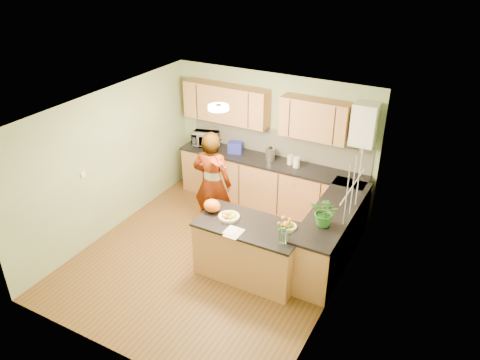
% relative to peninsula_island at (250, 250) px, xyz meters
% --- Properties ---
extents(floor, '(4.50, 4.50, 0.00)m').
position_rel_peninsula_island_xyz_m(floor, '(-0.72, 0.09, -0.46)').
color(floor, brown).
rests_on(floor, ground).
extents(ceiling, '(4.00, 4.50, 0.02)m').
position_rel_peninsula_island_xyz_m(ceiling, '(-0.72, 0.09, 2.04)').
color(ceiling, silver).
rests_on(ceiling, wall_back).
extents(wall_back, '(4.00, 0.02, 2.50)m').
position_rel_peninsula_island_xyz_m(wall_back, '(-0.72, 2.34, 0.79)').
color(wall_back, gray).
rests_on(wall_back, floor).
extents(wall_front, '(4.00, 0.02, 2.50)m').
position_rel_peninsula_island_xyz_m(wall_front, '(-0.72, -2.16, 0.79)').
color(wall_front, gray).
rests_on(wall_front, floor).
extents(wall_left, '(0.02, 4.50, 2.50)m').
position_rel_peninsula_island_xyz_m(wall_left, '(-2.72, 0.09, 0.79)').
color(wall_left, gray).
rests_on(wall_left, floor).
extents(wall_right, '(0.02, 4.50, 2.50)m').
position_rel_peninsula_island_xyz_m(wall_right, '(1.28, 0.09, 0.79)').
color(wall_right, gray).
rests_on(wall_right, floor).
extents(back_counter, '(3.64, 0.62, 0.94)m').
position_rel_peninsula_island_xyz_m(back_counter, '(-0.62, 2.04, 0.02)').
color(back_counter, '#AD7945').
rests_on(back_counter, floor).
extents(right_counter, '(0.62, 2.24, 0.94)m').
position_rel_peninsula_island_xyz_m(right_counter, '(0.97, 0.94, 0.02)').
color(right_counter, '#AD7945').
rests_on(right_counter, floor).
extents(splashback, '(3.60, 0.02, 0.52)m').
position_rel_peninsula_island_xyz_m(splashback, '(-0.62, 2.32, 0.74)').
color(splashback, beige).
rests_on(splashback, back_counter).
extents(upper_cabinets, '(3.20, 0.34, 0.70)m').
position_rel_peninsula_island_xyz_m(upper_cabinets, '(-0.90, 2.17, 1.39)').
color(upper_cabinets, '#AD7945').
rests_on(upper_cabinets, wall_back).
extents(boiler, '(0.40, 0.30, 0.86)m').
position_rel_peninsula_island_xyz_m(boiler, '(0.98, 2.18, 1.44)').
color(boiler, white).
rests_on(boiler, wall_back).
extents(window_right, '(0.01, 1.30, 1.05)m').
position_rel_peninsula_island_xyz_m(window_right, '(1.27, 0.69, 1.09)').
color(window_right, white).
rests_on(window_right, wall_right).
extents(light_switch, '(0.02, 0.09, 0.09)m').
position_rel_peninsula_island_xyz_m(light_switch, '(-2.71, -0.51, 0.84)').
color(light_switch, white).
rests_on(light_switch, wall_left).
extents(ceiling_lamp, '(0.30, 0.30, 0.07)m').
position_rel_peninsula_island_xyz_m(ceiling_lamp, '(-0.72, 0.39, 2.01)').
color(ceiling_lamp, '#FFEABF').
rests_on(ceiling_lamp, ceiling).
extents(peninsula_island, '(1.59, 0.81, 0.91)m').
position_rel_peninsula_island_xyz_m(peninsula_island, '(0.00, 0.00, 0.00)').
color(peninsula_island, '#AD7945').
rests_on(peninsula_island, floor).
extents(fruit_dish, '(0.32, 0.32, 0.11)m').
position_rel_peninsula_island_xyz_m(fruit_dish, '(-0.35, -0.00, 0.50)').
color(fruit_dish, beige).
rests_on(fruit_dish, peninsula_island).
extents(orange_bowl, '(0.23, 0.23, 0.13)m').
position_rel_peninsula_island_xyz_m(orange_bowl, '(0.55, 0.15, 0.51)').
color(orange_bowl, beige).
rests_on(orange_bowl, peninsula_island).
extents(flower_vase, '(0.23, 0.23, 0.42)m').
position_rel_peninsula_island_xyz_m(flower_vase, '(0.60, -0.18, 0.73)').
color(flower_vase, silver).
rests_on(flower_vase, peninsula_island).
extents(orange_bag, '(0.30, 0.26, 0.20)m').
position_rel_peninsula_island_xyz_m(orange_bag, '(-0.67, 0.05, 0.55)').
color(orange_bag, orange).
rests_on(orange_bag, peninsula_island).
extents(papers, '(0.21, 0.29, 0.01)m').
position_rel_peninsula_island_xyz_m(papers, '(-0.10, -0.30, 0.46)').
color(papers, white).
rests_on(papers, peninsula_island).
extents(violinist, '(0.74, 0.54, 1.87)m').
position_rel_peninsula_island_xyz_m(violinist, '(-1.12, 0.78, 0.48)').
color(violinist, tan).
rests_on(violinist, floor).
extents(violin, '(0.57, 0.49, 0.14)m').
position_rel_peninsula_island_xyz_m(violin, '(-0.92, 0.56, 1.04)').
color(violin, '#520C05').
rests_on(violin, violinist).
extents(microwave, '(0.56, 0.46, 0.27)m').
position_rel_peninsula_island_xyz_m(microwave, '(-2.06, 2.08, 0.62)').
color(microwave, white).
rests_on(microwave, back_counter).
extents(blue_box, '(0.31, 0.26, 0.21)m').
position_rel_peninsula_island_xyz_m(blue_box, '(-1.37, 2.05, 0.59)').
color(blue_box, '#212B98').
rests_on(blue_box, back_counter).
extents(kettle, '(0.17, 0.17, 0.32)m').
position_rel_peninsula_island_xyz_m(kettle, '(-0.64, 2.06, 0.61)').
color(kettle, silver).
rests_on(kettle, back_counter).
extents(jar_cream, '(0.11, 0.11, 0.17)m').
position_rel_peninsula_island_xyz_m(jar_cream, '(-0.25, 2.08, 0.57)').
color(jar_cream, beige).
rests_on(jar_cream, back_counter).
extents(jar_white, '(0.14, 0.14, 0.19)m').
position_rel_peninsula_island_xyz_m(jar_white, '(-0.10, 2.02, 0.58)').
color(jar_white, white).
rests_on(jar_white, back_counter).
extents(potted_plant, '(0.41, 0.36, 0.45)m').
position_rel_peninsula_island_xyz_m(potted_plant, '(0.98, 0.46, 0.71)').
color(potted_plant, '#2B7025').
rests_on(potted_plant, right_counter).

